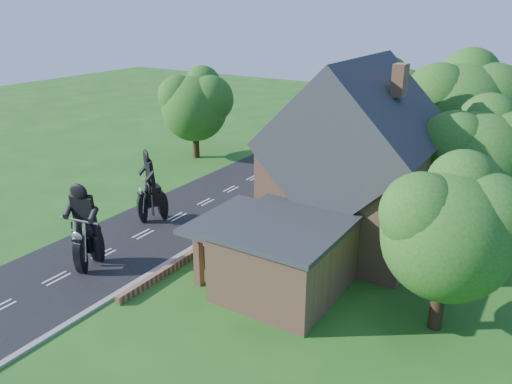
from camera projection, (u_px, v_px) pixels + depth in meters
The scene contains 19 objects.
ground at pixel (143, 234), 29.40m from camera, with size 120.00×120.00×0.00m, color #205718.
road at pixel (143, 234), 29.40m from camera, with size 7.00×80.00×0.02m, color black.
kerb at pixel (191, 249), 27.55m from camera, with size 0.30×80.00×0.12m, color gray.
garden_wall at pixel (250, 218), 31.12m from camera, with size 0.30×22.00×0.40m, color #9B6C4F.
house at pixel (355, 167), 27.33m from camera, with size 9.54×8.64×10.24m.
annex at pixel (283, 256), 23.19m from camera, with size 7.05×5.94×3.44m.
tree_annex_side at pixel (459, 227), 19.22m from camera, with size 5.64×5.20×7.48m.
tree_house_right at pixel (486, 158), 26.00m from camera, with size 6.51×6.00×8.40m.
tree_behind_house at pixel (468, 109), 32.81m from camera, with size 7.81×7.20×10.08m.
tree_behind_left at pixel (383, 105), 36.78m from camera, with size 6.94×6.40×9.16m.
tree_far_road at pixel (199, 103), 42.25m from camera, with size 6.08×5.60×7.84m.
shrub_a at pixel (203, 256), 25.76m from camera, with size 0.90×0.90×1.10m, color #113711.
shrub_b at pixel (231, 238), 27.73m from camera, with size 0.90×0.90×1.10m, color #113711.
shrub_c at pixel (255, 222), 29.70m from camera, with size 0.90×0.90×1.10m, color #113711.
shrub_d at pixel (295, 196), 33.65m from camera, with size 0.90×0.90×1.10m, color #113711.
shrub_e at pixel (312, 186), 35.62m from camera, with size 0.90×0.90×1.10m, color #113711.
shrub_f at pixel (326, 176), 37.59m from camera, with size 0.90×0.90×1.10m, color #113711.
motorcycle_lead at pixel (89, 256), 25.43m from camera, with size 0.38×1.50×1.39m, color black, non-canonical shape.
motorcycle_follow at pixel (153, 210), 31.01m from camera, with size 0.38×1.49×1.39m, color black, non-canonical shape.
Camera 1 is at (19.90, -18.87, 12.76)m, focal length 35.00 mm.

